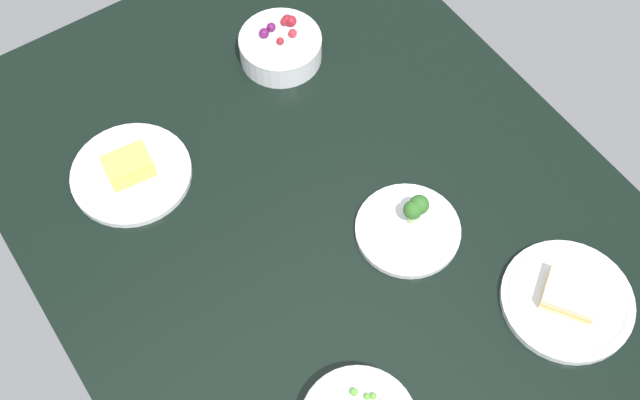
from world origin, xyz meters
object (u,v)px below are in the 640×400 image
(plate_sandwich, at_px, (568,299))
(plate_cheese, at_px, (131,172))
(plate_broccoli, at_px, (409,227))
(bowl_berries, at_px, (281,46))

(plate_sandwich, distance_m, plate_cheese, 0.78)
(plate_broccoli, distance_m, bowl_berries, 0.45)
(plate_broccoli, distance_m, plate_sandwich, 0.29)
(plate_broccoli, distance_m, plate_cheese, 0.50)
(plate_sandwich, height_order, bowl_berries, bowl_berries)
(bowl_berries, bearing_deg, plate_cheese, -77.31)
(plate_sandwich, relative_size, bowl_berries, 1.35)
(plate_broccoli, relative_size, plate_sandwich, 0.84)
(plate_sandwich, xyz_separation_m, bowl_berries, (-0.71, -0.10, 0.02))
(plate_broccoli, bearing_deg, plate_sandwich, 27.66)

